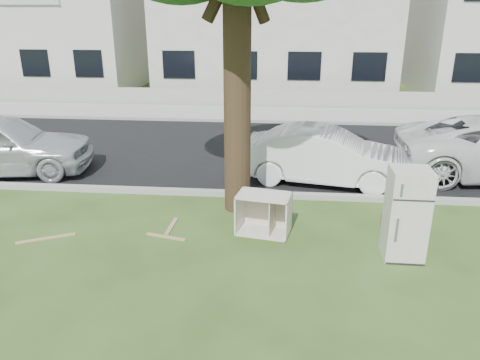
{
  "coord_description": "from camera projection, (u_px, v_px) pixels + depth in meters",
  "views": [
    {
      "loc": [
        0.48,
        -7.28,
        4.05
      ],
      "look_at": [
        -0.24,
        0.6,
        1.09
      ],
      "focal_mm": 35.0,
      "sensor_mm": 36.0,
      "label": 1
    }
  ],
  "objects": [
    {
      "name": "townhouse_left",
      "position": [
        45.0,
        16.0,
        24.36
      ],
      "size": [
        10.2,
        8.16,
        7.04
      ],
      "color": "beige",
      "rests_on": "ground"
    },
    {
      "name": "plank_c",
      "position": [
        172.0,
        226.0,
        9.13
      ],
      "size": [
        0.11,
        0.72,
        0.02
      ],
      "primitive_type": "cube",
      "rotation": [
        0.0,
        0.0,
        1.53
      ],
      "color": "tan",
      "rests_on": "ground"
    },
    {
      "name": "sidewalk",
      "position": [
        270.0,
        114.0,
        18.51
      ],
      "size": [
        120.0,
        2.8,
        0.01
      ],
      "primitive_type": "cube",
      "color": "gray",
      "rests_on": "ground"
    },
    {
      "name": "kerb_far",
      "position": [
        268.0,
        123.0,
        17.16
      ],
      "size": [
        120.0,
        0.18,
        0.12
      ],
      "primitive_type": "cube",
      "color": "gray",
      "rests_on": "ground"
    },
    {
      "name": "cabinet",
      "position": [
        264.0,
        214.0,
        8.78
      ],
      "size": [
        1.08,
        0.78,
        0.77
      ],
      "primitive_type": "cube",
      "rotation": [
        0.0,
        0.0,
        -0.18
      ],
      "color": "white",
      "rests_on": "ground"
    },
    {
      "name": "ground",
      "position": [
        250.0,
        250.0,
        8.26
      ],
      "size": [
        120.0,
        120.0,
        0.0
      ],
      "primitive_type": "plane",
      "color": "#2C4418"
    },
    {
      "name": "plank_a",
      "position": [
        46.0,
        238.0,
        8.64
      ],
      "size": [
        0.97,
        0.54,
        0.02
      ],
      "primitive_type": "cube",
      "rotation": [
        0.0,
        0.0,
        0.46
      ],
      "color": "#A3864F",
      "rests_on": "ground"
    },
    {
      "name": "kerb_near",
      "position": [
        258.0,
        197.0,
        10.54
      ],
      "size": [
        120.0,
        0.18,
        0.12
      ],
      "primitive_type": "cube",
      "color": "gray",
      "rests_on": "ground"
    },
    {
      "name": "fridge",
      "position": [
        406.0,
        214.0,
        7.78
      ],
      "size": [
        0.66,
        0.61,
        1.58
      ],
      "primitive_type": "cube",
      "rotation": [
        0.0,
        0.0,
        -0.01
      ],
      "color": "silver",
      "rests_on": "ground"
    },
    {
      "name": "road",
      "position": [
        264.0,
        151.0,
        13.85
      ],
      "size": [
        120.0,
        7.0,
        0.01
      ],
      "primitive_type": "cube",
      "color": "black",
      "rests_on": "ground"
    },
    {
      "name": "car_center",
      "position": [
        325.0,
        156.0,
        11.19
      ],
      "size": [
        4.23,
        2.12,
        1.33
      ],
      "primitive_type": "imported",
      "rotation": [
        0.0,
        0.0,
        1.39
      ],
      "color": "white",
      "rests_on": "ground"
    },
    {
      "name": "low_wall",
      "position": [
        271.0,
        98.0,
        19.88
      ],
      "size": [
        120.0,
        0.15,
        0.7
      ],
      "primitive_type": "cube",
      "color": "gray",
      "rests_on": "ground"
    },
    {
      "name": "plank_b",
      "position": [
        166.0,
        237.0,
        8.7
      ],
      "size": [
        0.8,
        0.27,
        0.02
      ],
      "primitive_type": "cube",
      "rotation": [
        0.0,
        0.0,
        -0.24
      ],
      "color": "#A68156",
      "rests_on": "ground"
    },
    {
      "name": "townhouse_center",
      "position": [
        275.0,
        12.0,
        23.27
      ],
      "size": [
        11.22,
        8.16,
        7.44
      ],
      "color": "beige",
      "rests_on": "ground"
    }
  ]
}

